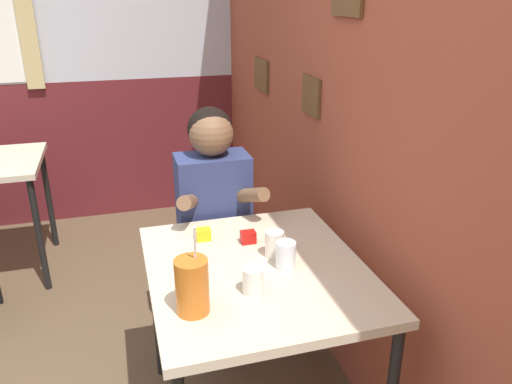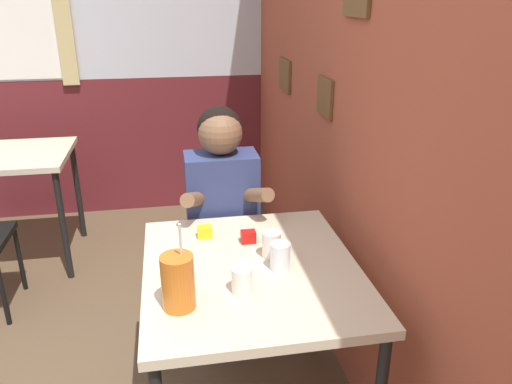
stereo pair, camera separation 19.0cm
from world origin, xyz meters
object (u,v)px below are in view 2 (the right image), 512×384
at_px(person_seated, 223,226).
at_px(cocktail_pitcher, 178,282).
at_px(main_table, 252,284).
at_px(background_table, 9,167).

height_order(person_seated, cocktail_pitcher, person_seated).
bearing_deg(person_seated, cocktail_pitcher, -106.11).
bearing_deg(cocktail_pitcher, main_table, 37.52).
relative_size(main_table, background_table, 1.19).
bearing_deg(cocktail_pitcher, background_table, 118.69).
height_order(main_table, background_table, same).
bearing_deg(main_table, cocktail_pitcher, -142.48).
height_order(main_table, cocktail_pitcher, cocktail_pitcher).
xyz_separation_m(main_table, person_seated, (-0.04, 0.59, -0.03)).
relative_size(background_table, person_seated, 0.62).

